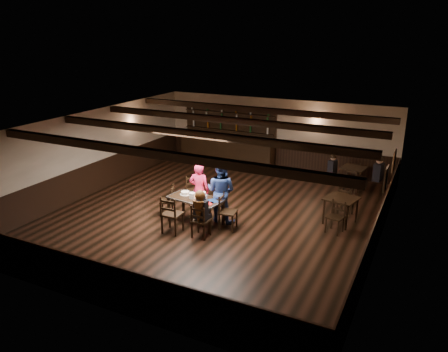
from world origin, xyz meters
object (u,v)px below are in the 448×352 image
at_px(woman_pink, 199,190).
at_px(dining_table, 196,201).
at_px(chair_near_right, 200,219).
at_px(man_blue, 221,191).
at_px(cake, 185,193).
at_px(chair_near_left, 170,212).
at_px(bar_counter, 228,146).

bearing_deg(woman_pink, dining_table, 96.50).
bearing_deg(woman_pink, chair_near_right, 108.28).
bearing_deg(man_blue, chair_near_right, 91.49).
bearing_deg(cake, man_blue, 21.55).
relative_size(chair_near_left, woman_pink, 0.65).
bearing_deg(bar_counter, chair_near_right, -70.42).
bearing_deg(chair_near_left, dining_table, 71.76).
height_order(man_blue, bar_counter, bar_counter).
relative_size(woman_pink, man_blue, 0.90).
distance_m(dining_table, chair_near_right, 0.93).
bearing_deg(cake, chair_near_right, -42.43).
relative_size(chair_near_left, man_blue, 0.58).
bearing_deg(chair_near_left, cake, 96.76).
relative_size(chair_near_left, bar_counter, 0.25).
relative_size(chair_near_right, woman_pink, 0.57).
xyz_separation_m(woman_pink, bar_counter, (-1.54, 5.03, -0.07)).
bearing_deg(cake, bar_counter, 103.49).
bearing_deg(chair_near_right, chair_near_left, -172.84).
xyz_separation_m(dining_table, woman_pink, (-0.15, 0.48, 0.13)).
relative_size(chair_near_right, bar_counter, 0.22).
height_order(chair_near_left, bar_counter, bar_counter).
distance_m(dining_table, chair_near_left, 0.89).
bearing_deg(cake, woman_pink, 57.38).
distance_m(chair_near_left, bar_counter, 6.51).
height_order(chair_near_right, bar_counter, bar_counter).
relative_size(dining_table, chair_near_left, 1.56).
height_order(chair_near_left, man_blue, man_blue).
height_order(chair_near_left, cake, chair_near_left).
bearing_deg(bar_counter, dining_table, -72.97).
xyz_separation_m(chair_near_right, woman_pink, (-0.69, 1.22, 0.27)).
distance_m(woman_pink, man_blue, 0.70).
bearing_deg(woman_pink, man_blue, 168.47).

